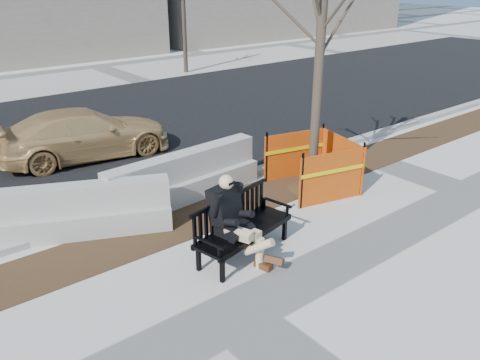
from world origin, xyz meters
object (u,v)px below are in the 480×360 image
object	(u,v)px
sedan	(88,157)
jersey_barrier_right	(185,198)
bench	(244,254)
seated_man	(232,259)
jersey_barrier_left	(78,234)
tree_fence	(311,188)

from	to	relation	value
sedan	jersey_barrier_right	distance (m)	3.55
jersey_barrier_right	bench	bearing A→B (deg)	-103.47
seated_man	sedan	bearing A→B (deg)	77.33
sedan	jersey_barrier_left	size ratio (longest dim) A/B	1.26
jersey_barrier_left	tree_fence	bearing A→B (deg)	10.25
seated_man	jersey_barrier_right	xyz separation A→B (m)	(0.65, 2.39, 0.00)
bench	tree_fence	size ratio (longest dim) A/B	0.32
jersey_barrier_left	jersey_barrier_right	world-z (taller)	jersey_barrier_right
bench	sedan	bearing A→B (deg)	79.70
bench	seated_man	size ratio (longest dim) A/B	1.27
sedan	bench	bearing A→B (deg)	-171.24
jersey_barrier_left	jersey_barrier_right	xyz separation A→B (m)	(2.24, 0.06, 0.00)
tree_fence	jersey_barrier_right	xyz separation A→B (m)	(-2.34, 1.25, 0.00)
sedan	tree_fence	bearing A→B (deg)	-141.38
tree_fence	jersey_barrier_left	bearing A→B (deg)	165.37
bench	jersey_barrier_right	xyz separation A→B (m)	(0.41, 2.39, 0.00)
jersey_barrier_left	jersey_barrier_right	size ratio (longest dim) A/B	0.95
bench	jersey_barrier_left	bearing A→B (deg)	116.33
seated_man	tree_fence	bearing A→B (deg)	8.85
bench	sedan	xyz separation A→B (m)	(-0.17, 5.89, 0.00)
tree_fence	bench	bearing A→B (deg)	-157.59
sedan	jersey_barrier_left	world-z (taller)	sedan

